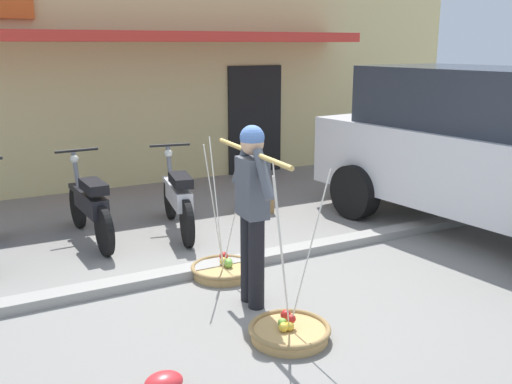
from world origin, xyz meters
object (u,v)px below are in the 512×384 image
object	(u,v)px
fruit_basket_left_side	(289,331)
wooden_crate	(255,202)
plastic_litter_bag	(164,382)
fruit_vendor	(252,204)
fruit_basket_right_side	(223,269)
motorcycle_second_in_row	(90,206)
parked_truck	(497,147)
motorcycle_third_in_row	(178,198)

from	to	relation	value
fruit_basket_left_side	wooden_crate	bearing A→B (deg)	66.13
plastic_litter_bag	wooden_crate	world-z (taller)	wooden_crate
fruit_vendor	fruit_basket_right_side	size ratio (longest dim) A/B	1.17
plastic_litter_bag	fruit_basket_left_side	bearing A→B (deg)	10.91
motorcycle_second_in_row	parked_truck	xyz separation A→B (m)	(4.60, -2.14, 0.68)
fruit_basket_left_side	motorcycle_third_in_row	size ratio (longest dim) A/B	0.80
motorcycle_second_in_row	plastic_litter_bag	xyz separation A→B (m)	(-0.31, -3.53, -0.38)
fruit_basket_right_side	fruit_vendor	bearing A→B (deg)	-93.94
fruit_vendor	motorcycle_second_in_row	xyz separation A→B (m)	(-0.91, 2.55, -0.52)
fruit_vendor	fruit_basket_left_side	distance (m)	1.17
motorcycle_second_in_row	motorcycle_third_in_row	distance (m)	1.10
fruit_vendor	motorcycle_third_in_row	world-z (taller)	fruit_vendor
wooden_crate	motorcycle_second_in_row	bearing A→B (deg)	-176.30
fruit_basket_left_side	wooden_crate	xyz separation A→B (m)	(1.53, 3.45, 0.09)
motorcycle_second_in_row	parked_truck	bearing A→B (deg)	-24.92
fruit_basket_left_side	fruit_basket_right_side	world-z (taller)	same
fruit_basket_right_side	plastic_litter_bag	world-z (taller)	fruit_basket_right_side
motorcycle_second_in_row	wooden_crate	bearing A→B (deg)	3.70
motorcycle_third_in_row	motorcycle_second_in_row	bearing A→B (deg)	170.69
parked_truck	wooden_crate	world-z (taller)	parked_truck
motorcycle_second_in_row	fruit_basket_left_side	bearing A→B (deg)	-75.35
motorcycle_third_in_row	wooden_crate	bearing A→B (deg)	14.23
fruit_basket_right_side	motorcycle_third_in_row	xyz separation A→B (m)	(0.12, 1.62, 0.38)
motorcycle_second_in_row	parked_truck	distance (m)	5.11
fruit_basket_right_side	motorcycle_second_in_row	bearing A→B (deg)	118.21
wooden_crate	parked_truck	bearing A→B (deg)	-46.08
fruit_basket_right_side	fruit_basket_left_side	bearing A→B (deg)	-93.85
fruit_vendor	motorcycle_second_in_row	distance (m)	2.76
fruit_basket_right_side	motorcycle_third_in_row	distance (m)	1.67
parked_truck	motorcycle_second_in_row	bearing A→B (deg)	155.08
fruit_vendor	motorcycle_third_in_row	distance (m)	2.44
plastic_litter_bag	wooden_crate	size ratio (longest dim) A/B	0.64
fruit_basket_left_side	parked_truck	distance (m)	4.05
fruit_basket_left_side	motorcycle_second_in_row	world-z (taller)	fruit_basket_left_side
fruit_vendor	wooden_crate	xyz separation A→B (m)	(1.48, 2.70, -0.82)
wooden_crate	fruit_basket_left_side	bearing A→B (deg)	-113.87
fruit_basket_left_side	motorcycle_second_in_row	bearing A→B (deg)	104.65
fruit_basket_right_side	plastic_litter_bag	bearing A→B (deg)	-126.45
plastic_litter_bag	parked_truck	bearing A→B (deg)	15.81
motorcycle_second_in_row	motorcycle_third_in_row	xyz separation A→B (m)	(1.08, -0.18, 0.00)
motorcycle_third_in_row	wooden_crate	xyz separation A→B (m)	(1.31, 0.33, -0.29)
parked_truck	fruit_basket_left_side	bearing A→B (deg)	-162.70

